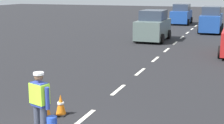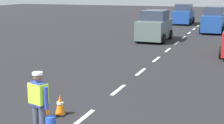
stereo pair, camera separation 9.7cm
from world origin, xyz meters
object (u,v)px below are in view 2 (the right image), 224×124
object	(u,v)px
traffic_cone_near	(60,105)
car_oncoming_second	(154,27)
car_outgoing_far	(213,20)
car_oncoming_third	(183,15)
traffic_cone_far	(45,108)
road_worker	(40,102)

from	to	relation	value
traffic_cone_near	car_oncoming_second	distance (m)	15.63
traffic_cone_near	car_outgoing_far	distance (m)	22.16
car_oncoming_third	car_oncoming_second	size ratio (longest dim) A/B	0.98
traffic_cone_near	car_oncoming_second	xyz separation A→B (m)	(-0.98, 15.59, 0.70)
traffic_cone_far	car_oncoming_second	distance (m)	16.05
car_oncoming_third	car_oncoming_second	world-z (taller)	car_oncoming_second
traffic_cone_far	car_oncoming_third	bearing A→B (deg)	91.42
car_outgoing_far	car_oncoming_second	distance (m)	7.33
road_worker	traffic_cone_near	xyz separation A→B (m)	(-0.31, 1.56, -0.62)
traffic_cone_near	car_outgoing_far	world-z (taller)	car_outgoing_far
traffic_cone_near	car_oncoming_second	bearing A→B (deg)	93.59
traffic_cone_far	car_oncoming_second	bearing A→B (deg)	92.61
car_outgoing_far	car_oncoming_third	bearing A→B (deg)	119.15
road_worker	car_oncoming_third	distance (m)	29.93
road_worker	car_oncoming_second	world-z (taller)	car_oncoming_second
car_oncoming_third	car_outgoing_far	distance (m)	7.26
road_worker	car_oncoming_third	xyz separation A→B (m)	(-1.28, 29.91, 0.05)
car_oncoming_third	traffic_cone_near	bearing A→B (deg)	-88.06
road_worker	car_oncoming_third	size ratio (longest dim) A/B	0.43
traffic_cone_near	car_outgoing_far	size ratio (longest dim) A/B	0.14
traffic_cone_far	car_oncoming_third	distance (m)	28.79
traffic_cone_near	car_outgoing_far	bearing A→B (deg)	83.32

